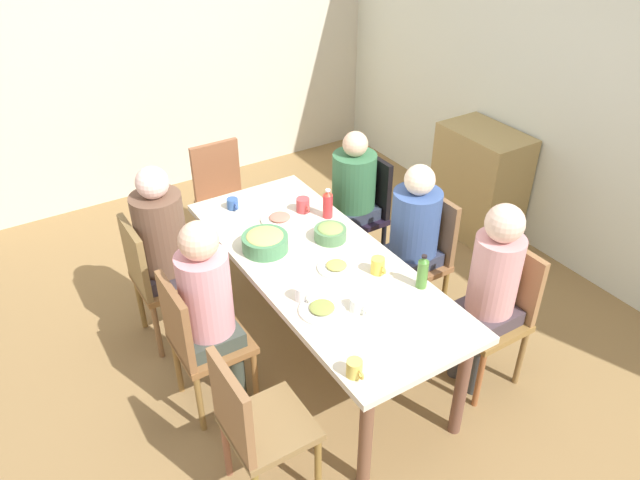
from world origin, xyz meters
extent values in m
plane|color=olive|center=(0.00, 0.00, 0.00)|extent=(6.50, 6.50, 0.00)
cube|color=silver|center=(0.00, 2.20, 1.30)|extent=(5.66, 0.12, 2.60)
cube|color=beige|center=(-2.77, 0.00, 1.30)|extent=(0.12, 4.52, 2.60)
cube|color=beige|center=(0.00, 0.00, 0.71)|extent=(2.06, 0.83, 0.04)
cylinder|color=brown|center=(-0.93, -0.32, 0.35)|extent=(0.07, 0.07, 0.69)
cylinder|color=brown|center=(0.93, -0.32, 0.35)|extent=(0.07, 0.07, 0.69)
cylinder|color=brown|center=(-0.93, 0.32, 0.35)|extent=(0.07, 0.07, 0.69)
cylinder|color=brown|center=(0.93, 0.32, 0.35)|extent=(0.07, 0.07, 0.69)
cube|color=black|center=(-0.69, 0.72, 0.44)|extent=(0.40, 0.40, 0.04)
cylinder|color=black|center=(-0.52, 0.89, 0.21)|extent=(0.04, 0.04, 0.43)
cylinder|color=black|center=(-0.86, 0.89, 0.21)|extent=(0.04, 0.04, 0.43)
cylinder|color=black|center=(-0.52, 0.55, 0.21)|extent=(0.04, 0.04, 0.43)
cylinder|color=black|center=(-0.86, 0.55, 0.21)|extent=(0.04, 0.04, 0.43)
cube|color=black|center=(-0.69, 0.90, 0.68)|extent=(0.38, 0.04, 0.45)
cylinder|color=#293348|center=(-0.61, 0.62, 0.23)|extent=(0.09, 0.09, 0.45)
cylinder|color=#28344E|center=(-0.77, 0.62, 0.23)|extent=(0.09, 0.09, 0.45)
cube|color=#2F3648|center=(-0.69, 0.72, 0.50)|extent=(0.30, 0.30, 0.10)
cylinder|color=#356B44|center=(-0.69, 0.72, 0.76)|extent=(0.31, 0.31, 0.41)
sphere|color=beige|center=(-0.69, 0.72, 1.04)|extent=(0.18, 0.18, 0.18)
cube|color=brown|center=(0.00, -0.72, 0.44)|extent=(0.40, 0.40, 0.04)
cylinder|color=olive|center=(-0.17, -0.89, 0.21)|extent=(0.04, 0.04, 0.43)
cylinder|color=olive|center=(0.17, -0.89, 0.21)|extent=(0.04, 0.04, 0.43)
cylinder|color=olive|center=(-0.17, -0.55, 0.21)|extent=(0.04, 0.04, 0.43)
cylinder|color=brown|center=(0.17, -0.55, 0.21)|extent=(0.04, 0.04, 0.43)
cube|color=brown|center=(0.00, -0.90, 0.68)|extent=(0.38, 0.04, 0.45)
cylinder|color=#3F3748|center=(-0.08, -0.62, 0.23)|extent=(0.09, 0.09, 0.45)
cylinder|color=#3B4338|center=(0.08, -0.62, 0.23)|extent=(0.09, 0.09, 0.45)
cube|color=#39423A|center=(0.00, -0.72, 0.50)|extent=(0.30, 0.30, 0.10)
cylinder|color=pink|center=(0.00, -0.72, 0.79)|extent=(0.28, 0.28, 0.48)
sphere|color=beige|center=(0.00, -0.72, 1.13)|extent=(0.21, 0.21, 0.21)
cube|color=brown|center=(0.00, 0.72, 0.44)|extent=(0.40, 0.40, 0.04)
cylinder|color=olive|center=(0.17, 0.89, 0.21)|extent=(0.04, 0.04, 0.43)
cylinder|color=olive|center=(-0.17, 0.89, 0.21)|extent=(0.04, 0.04, 0.43)
cylinder|color=brown|center=(0.17, 0.55, 0.21)|extent=(0.04, 0.04, 0.43)
cylinder|color=brown|center=(-0.17, 0.55, 0.21)|extent=(0.04, 0.04, 0.43)
cube|color=brown|center=(0.00, 0.90, 0.68)|extent=(0.38, 0.04, 0.45)
cylinder|color=#253A50|center=(0.08, 0.62, 0.23)|extent=(0.09, 0.09, 0.45)
cylinder|color=#2F3651|center=(-0.08, 0.62, 0.23)|extent=(0.09, 0.09, 0.45)
cube|color=#33384E|center=(0.00, 0.72, 0.50)|extent=(0.30, 0.30, 0.10)
cylinder|color=#3A5693|center=(0.00, 0.72, 0.77)|extent=(0.31, 0.31, 0.43)
sphere|color=beige|center=(0.00, 0.72, 1.07)|extent=(0.19, 0.19, 0.19)
cube|color=olive|center=(0.69, -0.72, 0.44)|extent=(0.40, 0.40, 0.04)
cylinder|color=#8E563F|center=(0.52, -0.89, 0.21)|extent=(0.04, 0.04, 0.43)
cylinder|color=olive|center=(0.52, -0.55, 0.21)|extent=(0.04, 0.04, 0.43)
cylinder|color=olive|center=(0.86, -0.55, 0.21)|extent=(0.04, 0.04, 0.43)
cube|color=olive|center=(0.69, -0.90, 0.68)|extent=(0.38, 0.04, 0.45)
cube|color=olive|center=(-0.69, -0.72, 0.44)|extent=(0.40, 0.40, 0.04)
cylinder|color=olive|center=(-0.86, -0.89, 0.21)|extent=(0.04, 0.04, 0.43)
cylinder|color=olive|center=(-0.52, -0.89, 0.21)|extent=(0.04, 0.04, 0.43)
cylinder|color=#915C3F|center=(-0.86, -0.55, 0.21)|extent=(0.04, 0.04, 0.43)
cylinder|color=olive|center=(-0.52, -0.55, 0.21)|extent=(0.04, 0.04, 0.43)
cube|color=olive|center=(-0.69, -0.90, 0.68)|extent=(0.38, 0.04, 0.45)
cylinder|color=#374140|center=(-0.77, -0.62, 0.23)|extent=(0.09, 0.09, 0.45)
cylinder|color=#363D4A|center=(-0.61, -0.62, 0.23)|extent=(0.09, 0.09, 0.45)
cube|color=#3D363F|center=(-0.69, -0.72, 0.50)|extent=(0.30, 0.30, 0.10)
cylinder|color=brown|center=(-0.69, -0.72, 0.80)|extent=(0.31, 0.31, 0.51)
sphere|color=beige|center=(-0.69, -0.72, 1.15)|extent=(0.19, 0.19, 0.19)
cube|color=olive|center=(0.69, 0.72, 0.44)|extent=(0.40, 0.40, 0.04)
cylinder|color=olive|center=(0.86, 0.89, 0.21)|extent=(0.04, 0.04, 0.43)
cylinder|color=olive|center=(0.52, 0.89, 0.21)|extent=(0.04, 0.04, 0.43)
cylinder|color=#955630|center=(0.86, 0.55, 0.21)|extent=(0.04, 0.04, 0.43)
cylinder|color=#945B3B|center=(0.52, 0.55, 0.21)|extent=(0.04, 0.04, 0.43)
cube|color=#956A42|center=(0.69, 0.90, 0.68)|extent=(0.38, 0.04, 0.45)
cylinder|color=#3E4346|center=(0.77, 0.62, 0.23)|extent=(0.09, 0.09, 0.45)
cylinder|color=#3C393A|center=(0.61, 0.62, 0.23)|extent=(0.09, 0.09, 0.45)
cube|color=#43383E|center=(0.69, 0.72, 0.50)|extent=(0.30, 0.30, 0.10)
cylinder|color=#D29395|center=(0.69, 0.72, 0.79)|extent=(0.27, 0.27, 0.48)
sphere|color=beige|center=(0.69, 0.72, 1.12)|extent=(0.21, 0.21, 0.21)
cube|color=olive|center=(-1.33, 0.00, 0.44)|extent=(0.40, 0.40, 0.04)
cylinder|color=olive|center=(-1.50, 0.17, 0.21)|extent=(0.04, 0.04, 0.43)
cylinder|color=#935936|center=(-1.50, -0.17, 0.21)|extent=(0.04, 0.04, 0.43)
cylinder|color=olive|center=(-1.16, 0.17, 0.21)|extent=(0.04, 0.04, 0.43)
cylinder|color=#905D41|center=(-1.16, -0.17, 0.21)|extent=(0.04, 0.04, 0.43)
cube|color=brown|center=(-1.51, 0.00, 0.68)|extent=(0.04, 0.38, 0.45)
cylinder|color=white|center=(0.39, -0.23, 0.74)|extent=(0.25, 0.25, 0.01)
ellipsoid|color=#899648|center=(0.39, -0.23, 0.76)|extent=(0.13, 0.13, 0.02)
cylinder|color=white|center=(-0.53, 0.02, 0.74)|extent=(0.25, 0.25, 0.01)
ellipsoid|color=#D17562|center=(-0.53, 0.02, 0.76)|extent=(0.14, 0.14, 0.02)
cylinder|color=white|center=(0.11, 0.04, 0.74)|extent=(0.22, 0.22, 0.01)
ellipsoid|color=tan|center=(0.11, 0.04, 0.76)|extent=(0.12, 0.12, 0.02)
cylinder|color=#478254|center=(-0.28, -0.21, 0.78)|extent=(0.28, 0.28, 0.10)
ellipsoid|color=tan|center=(-0.28, -0.21, 0.83)|extent=(0.22, 0.22, 0.04)
cylinder|color=#527F51|center=(-0.17, 0.18, 0.77)|extent=(0.20, 0.20, 0.08)
ellipsoid|color=#87A756|center=(-0.17, 0.18, 0.81)|extent=(0.16, 0.16, 0.04)
cylinder|color=#DEC556|center=(0.85, -0.35, 0.78)|extent=(0.08, 0.08, 0.09)
torus|color=#EFC256|center=(0.90, -0.35, 0.78)|extent=(0.05, 0.01, 0.05)
cylinder|color=#355A9C|center=(-0.83, -0.17, 0.77)|extent=(0.08, 0.08, 0.07)
torus|color=#3858A6|center=(-0.78, -0.17, 0.77)|extent=(0.05, 0.01, 0.05)
cylinder|color=white|center=(0.25, -0.27, 0.77)|extent=(0.08, 0.08, 0.08)
torus|color=white|center=(0.30, -0.27, 0.77)|extent=(0.05, 0.01, 0.05)
cylinder|color=white|center=(0.48, -0.06, 0.77)|extent=(0.09, 0.09, 0.08)
torus|color=white|center=(0.53, -0.06, 0.77)|extent=(0.05, 0.01, 0.05)
cylinder|color=#C74246|center=(-0.55, 0.21, 0.78)|extent=(0.09, 0.09, 0.10)
torus|color=#C64841|center=(-0.49, 0.21, 0.78)|extent=(0.05, 0.01, 0.05)
cylinder|color=#E5CC4B|center=(0.27, 0.22, 0.78)|extent=(0.08, 0.08, 0.10)
torus|color=#E8C74F|center=(0.32, 0.22, 0.78)|extent=(0.05, 0.01, 0.05)
cylinder|color=#4D8535|center=(0.50, 0.35, 0.82)|extent=(0.06, 0.06, 0.17)
cone|color=#43802F|center=(0.50, 0.35, 0.92)|extent=(0.05, 0.05, 0.03)
cylinder|color=black|center=(0.50, 0.35, 0.94)|extent=(0.03, 0.03, 0.01)
cylinder|color=red|center=(-0.40, 0.31, 0.81)|extent=(0.06, 0.06, 0.16)
cone|color=red|center=(-0.40, 0.31, 0.91)|extent=(0.06, 0.06, 0.03)
cylinder|color=silver|center=(-0.40, 0.31, 0.93)|extent=(0.03, 0.03, 0.01)
cube|color=#A38852|center=(-0.59, 1.90, 0.45)|extent=(0.70, 0.44, 0.90)
camera|label=1|loc=(2.47, -1.54, 2.81)|focal=34.19mm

